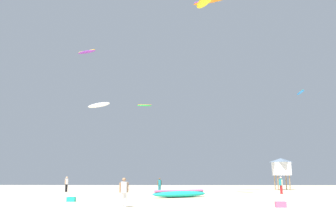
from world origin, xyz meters
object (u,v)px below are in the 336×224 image
person_midground (281,184)px  kite_aloft_4 (300,93)px  kite_aloft_0 (87,52)px  kite_aloft_1 (210,1)px  person_right (160,184)px  lifeguard_tower (281,166)px  kite_aloft_2 (205,0)px  person_foreground (124,190)px  cooler_box (281,205)px  kite_aloft_3 (99,105)px  person_left (67,183)px  kite_grounded_near (180,194)px  gear_bag (71,199)px  kite_aloft_5 (144,105)px

person_midground → kite_aloft_4: bearing=-135.8°
kite_aloft_4 → kite_aloft_0: bearing=161.1°
kite_aloft_1 → kite_aloft_4: bearing=26.1°
person_midground → person_right: (-12.34, 1.92, -0.07)m
lifeguard_tower → kite_aloft_2: (-10.89, -15.71, 15.49)m
person_foreground → cooler_box: (8.67, 0.10, -0.78)m
kite_aloft_1 → kite_aloft_3: (-14.60, 6.57, -11.35)m
person_foreground → kite_aloft_2: size_ratio=0.47×
person_midground → person_right: 12.49m
kite_aloft_0 → kite_aloft_1: (19.34, -16.72, 0.01)m
person_left → kite_aloft_3: size_ratio=0.41×
person_foreground → kite_aloft_0: 43.75m
person_foreground → kite_grounded_near: person_foreground is taller
person_midground → kite_aloft_2: 19.69m
lifeguard_tower → gear_bag: 31.14m
kite_aloft_2 → kite_aloft_4: bearing=45.6°
kite_grounded_near → kite_aloft_5: 21.55m
person_foreground → kite_aloft_1: bearing=-48.2°
kite_aloft_0 → kite_aloft_5: kite_aloft_0 is taller
cooler_box → kite_aloft_5: kite_aloft_5 is taller
cooler_box → gear_bag: 13.64m
person_midground → gear_bag: (-17.62, -11.90, -0.84)m
kite_aloft_1 → kite_aloft_4: kite_aloft_1 is taller
person_right → kite_grounded_near: (2.13, -8.37, -0.63)m
person_foreground → kite_aloft_5: kite_aloft_5 is taller
lifeguard_tower → kite_aloft_1: size_ratio=0.95×
kite_aloft_3 → kite_aloft_0: bearing=115.0°
kite_aloft_0 → kite_aloft_5: size_ratio=1.80×
person_foreground → kite_aloft_3: 28.82m
kite_aloft_3 → kite_aloft_5: size_ratio=2.04×
cooler_box → kite_aloft_1: 29.50m
kite_aloft_2 → kite_aloft_3: bearing=133.3°
person_midground → person_foreground: bearing=37.8°
kite_aloft_2 → kite_aloft_5: kite_aloft_2 is taller
person_right → cooler_box: bearing=-11.7°
lifeguard_tower → kite_aloft_2: bearing=-124.7°
kite_aloft_2 → person_right: bearing=125.5°
kite_grounded_near → kite_aloft_1: size_ratio=1.17×
person_left → kite_aloft_0: bearing=118.5°
person_foreground → person_right: 18.25m
person_foreground → kite_aloft_4: (19.11, 25.21, 11.63)m
cooler_box → kite_aloft_2: kite_aloft_2 is taller
kite_aloft_1 → kite_aloft_2: bearing=-98.8°
person_midground → person_left: (-23.08, 4.12, 0.01)m
person_midground → cooler_box: person_midground is taller
lifeguard_tower → kite_aloft_0: bearing=163.4°
cooler_box → kite_aloft_0: (-21.06, 35.88, 22.37)m
person_midground → gear_bag: 21.28m
person_left → kite_aloft_3: (2.08, 5.40, 10.18)m
person_foreground → gear_bag: size_ratio=2.88×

